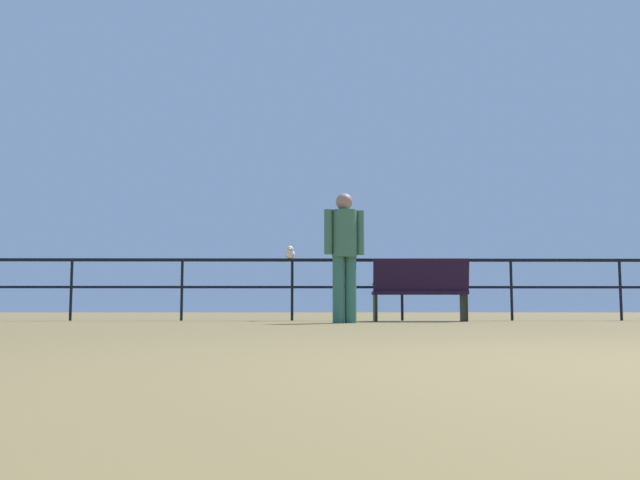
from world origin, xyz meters
TOP-DOWN VIEW (x-y plane):
  - pier_railing at (0.00, 8.99)m, footprint 24.88×0.05m
  - bench_near_left at (0.17, 8.19)m, footprint 1.43×0.67m
  - person_by_bench at (-1.02, 7.13)m, footprint 0.55×0.34m
  - seagull_on_rail at (-1.81, 8.96)m, footprint 0.16×0.41m

SIDE VIEW (x-z plane):
  - bench_near_left at x=0.17m, z-range 0.03..0.97m
  - pier_railing at x=0.00m, z-range 0.23..1.23m
  - person_by_bench at x=-1.02m, z-range 0.13..1.89m
  - seagull_on_rail at x=-1.81m, z-range 0.99..1.18m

